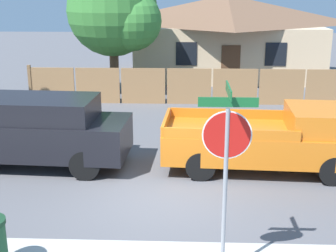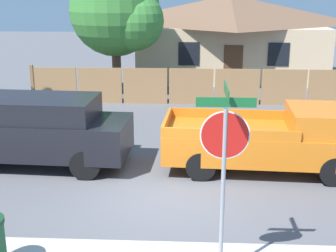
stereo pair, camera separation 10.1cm
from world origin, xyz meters
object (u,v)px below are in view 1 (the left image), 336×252
house (226,34)px  oak_tree (117,13)px  red_suv (35,129)px  orange_pickup (273,139)px  stop_sign (226,151)px

house → oak_tree: 7.37m
red_suv → house: bearing=69.3°
red_suv → orange_pickup: (6.30, -0.01, -0.19)m
house → orange_pickup: 13.95m
house → oak_tree: oak_tree is taller
house → stop_sign: 18.78m
oak_tree → stop_sign: oak_tree is taller
stop_sign → oak_tree: bearing=105.0°
house → red_suv: size_ratio=2.02×
oak_tree → orange_pickup: size_ratio=1.05×
orange_pickup → house: bearing=93.9°
red_suv → orange_pickup: bearing=3.0°
orange_pickup → stop_sign: stop_sign is taller
stop_sign → red_suv: bearing=133.7°
house → stop_sign: bearing=-94.4°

